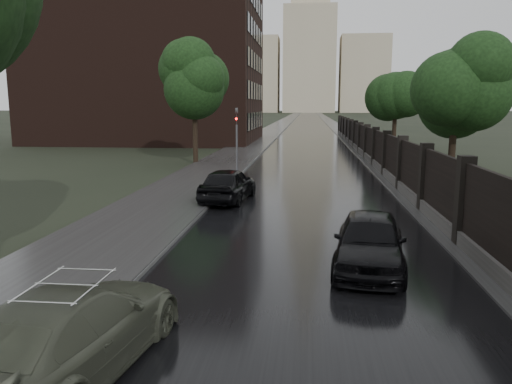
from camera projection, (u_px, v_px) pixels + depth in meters
name	position (u px, v px, depth m)	size (l,w,h in m)	color
road	(308.00, 116.00, 191.77)	(8.00, 420.00, 0.02)	black
sidewalk_left	(293.00, 116.00, 192.37)	(4.00, 420.00, 0.16)	#2D2D2D
verge_right	(323.00, 116.00, 191.20)	(3.00, 420.00, 0.08)	#2D2D2D
fence_right	(371.00, 149.00, 36.31)	(0.45, 75.72, 2.70)	#383533
tree_left_far	(194.00, 89.00, 34.90)	(4.25, 4.25, 7.39)	black
tree_right_b	(456.00, 89.00, 25.53)	(4.08, 4.08, 7.01)	black
tree_right_c	(396.00, 96.00, 43.17)	(4.08, 4.08, 7.01)	black
traffic_light	(237.00, 135.00, 30.10)	(0.16, 0.32, 4.00)	#59595E
brick_building	(151.00, 53.00, 56.66)	(24.00, 18.00, 20.00)	black
stalinist_tower	(310.00, 46.00, 292.99)	(92.00, 30.00, 159.00)	tan
volga_sedan	(70.00, 332.00, 7.65)	(2.00, 4.91, 1.42)	#4A4E3E
hatchback_left	(228.00, 184.00, 21.69)	(1.76, 4.38, 1.49)	black
car_right_near	(370.00, 241.00, 12.69)	(1.73, 4.30, 1.46)	black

